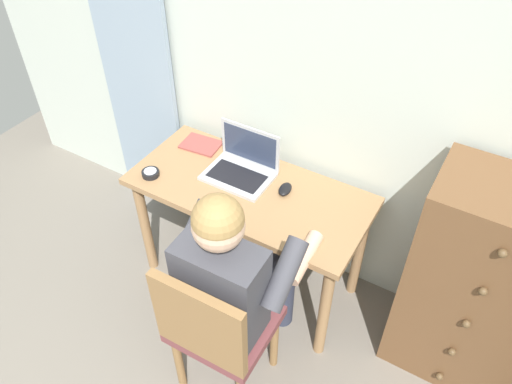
% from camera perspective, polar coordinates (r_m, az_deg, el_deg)
% --- Properties ---
extents(wall_back, '(4.80, 0.05, 2.50)m').
position_cam_1_polar(wall_back, '(2.32, 11.60, 12.28)').
color(wall_back, silver).
rests_on(wall_back, ground_plane).
extents(curtain_panel, '(0.51, 0.03, 2.14)m').
position_cam_1_polar(curtain_panel, '(2.96, -13.81, 14.87)').
color(curtain_panel, '#8EA3B7').
rests_on(curtain_panel, ground_plane).
extents(desk, '(1.23, 0.56, 0.71)m').
position_cam_1_polar(desk, '(2.57, -0.78, -1.40)').
color(desk, '#9E754C').
rests_on(desk, ground_plane).
extents(dresser, '(0.62, 0.43, 1.13)m').
position_cam_1_polar(dresser, '(2.47, 24.09, -10.01)').
color(dresser, brown).
rests_on(dresser, ground_plane).
extents(chair, '(0.43, 0.41, 0.89)m').
position_cam_1_polar(chair, '(2.23, -4.57, -15.36)').
color(chair, brown).
rests_on(chair, ground_plane).
extents(person_seated, '(0.54, 0.59, 1.21)m').
position_cam_1_polar(person_seated, '(2.17, -2.17, -9.23)').
color(person_seated, '#33384C').
rests_on(person_seated, ground_plane).
extents(laptop, '(0.34, 0.25, 0.24)m').
position_cam_1_polar(laptop, '(2.55, -1.60, 3.06)').
color(laptop, '#B7BABF').
rests_on(laptop, desk).
extents(computer_mouse, '(0.07, 0.11, 0.03)m').
position_cam_1_polar(computer_mouse, '(2.47, 3.37, 0.33)').
color(computer_mouse, black).
rests_on(computer_mouse, desk).
extents(desk_clock, '(0.09, 0.09, 0.03)m').
position_cam_1_polar(desk_clock, '(2.62, -12.00, 2.12)').
color(desk_clock, black).
rests_on(desk_clock, desk).
extents(notebook_pad, '(0.22, 0.17, 0.01)m').
position_cam_1_polar(notebook_pad, '(2.78, -6.32, 5.42)').
color(notebook_pad, '#994742').
rests_on(notebook_pad, desk).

